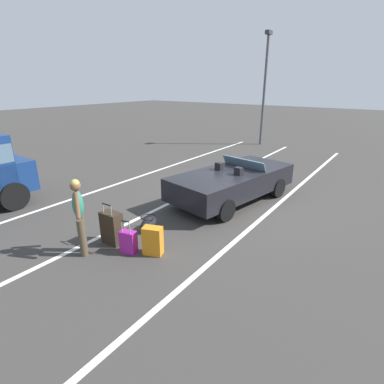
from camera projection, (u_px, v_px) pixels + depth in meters
The scene contains 11 objects.
ground_plane at pixel (231, 200), 9.30m from camera, with size 80.00×80.00×0.00m, color #383533.
lot_line_near at pixel (272, 210), 8.59m from camera, with size 18.00×0.12×0.01m, color silver.
lot_line_mid at pixel (195, 191), 10.06m from camera, with size 18.00×0.12×0.01m, color silver.
lot_line_far at pixel (137, 177), 11.53m from camera, with size 18.00×0.12×0.01m, color silver.
convertible_car at pixel (237, 181), 9.23m from camera, with size 4.39×2.49×1.24m.
suitcase_large_black at pixel (112, 228), 6.71m from camera, with size 0.31×0.49×0.97m.
suitcase_medium_bright at pixel (153, 241), 6.28m from camera, with size 0.37×0.46×0.62m.
suitcase_small_carryon at pixel (128, 242), 6.34m from camera, with size 0.28×0.38×0.78m.
duffel_bag at pixel (149, 223), 7.39m from camera, with size 0.70×0.47×0.34m.
traveler_person at pixel (79, 213), 6.10m from camera, with size 0.43×0.53×1.65m.
parking_lamp_post at pixel (265, 83), 16.56m from camera, with size 0.50×0.24×6.00m.
Camera 1 is at (-7.75, -4.02, 3.43)m, focal length 28.05 mm.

